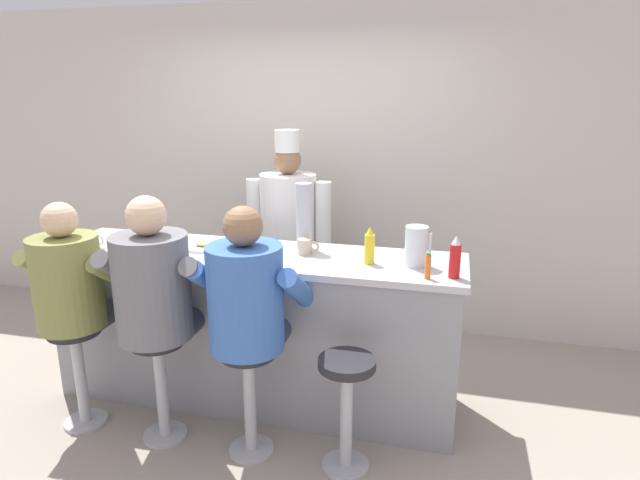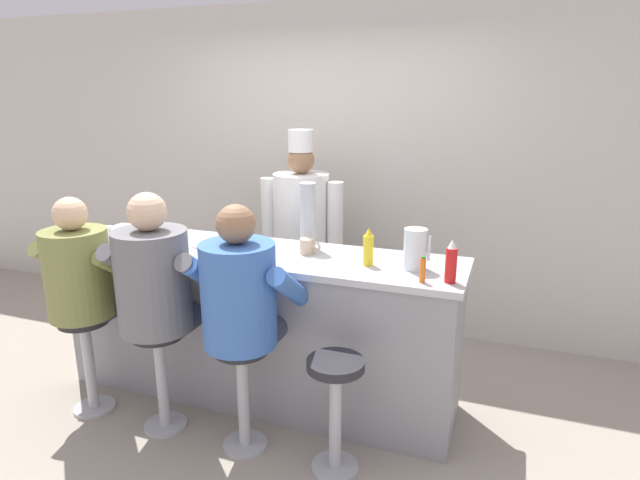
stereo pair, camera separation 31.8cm
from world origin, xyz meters
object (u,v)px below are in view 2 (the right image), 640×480
mustard_bottle_yellow (368,248)px  water_pitcher_clear (415,249)px  empty_stool_round (335,397)px  cook_in_whites_near (302,231)px  coffee_mug_white (107,234)px  ketchup_bottle_red (451,262)px  cup_stack_steel (308,216)px  coffee_mug_tan (308,246)px  diner_seated_grey (158,285)px  breakfast_plate (210,243)px  cereal_bowl (161,238)px  diner_seated_olive (83,279)px  diner_seated_blue (242,299)px  hot_sauce_bottle_orange (423,270)px

mustard_bottle_yellow → water_pitcher_clear: bearing=5.6°
empty_stool_round → cook_in_whites_near: size_ratio=0.38×
coffee_mug_white → empty_stool_round: size_ratio=0.21×
ketchup_bottle_red → cup_stack_steel: cup_stack_steel is taller
coffee_mug_tan → cook_in_whites_near: 0.86m
cup_stack_steel → water_pitcher_clear: bearing=-14.5°
diner_seated_grey → breakfast_plate: bearing=85.6°
cereal_bowl → cup_stack_steel: (0.99, 0.19, 0.19)m
mustard_bottle_yellow → coffee_mug_white: mustard_bottle_yellow is taller
diner_seated_olive → cook_in_whites_near: cook_in_whites_near is taller
cereal_bowl → cup_stack_steel: 1.03m
coffee_mug_white → ketchup_bottle_red: bearing=-0.7°
water_pitcher_clear → diner_seated_blue: 1.00m
diner_seated_olive → breakfast_plate: bearing=41.5°
diner_seated_grey → cook_in_whites_near: size_ratio=0.85×
hot_sauce_bottle_orange → cup_stack_steel: 0.91m
breakfast_plate → cereal_bowl: bearing=-175.7°
diner_seated_olive → empty_stool_round: (1.65, -0.03, -0.45)m
ketchup_bottle_red → cereal_bowl: size_ratio=1.64×
diner_seated_blue → diner_seated_olive: bearing=-179.9°
diner_seated_grey → cook_in_whites_near: cook_in_whites_near is taller
breakfast_plate → diner_seated_olive: bearing=-138.5°
hot_sauce_bottle_orange → diner_seated_blue: size_ratio=0.10×
cereal_bowl → coffee_mug_tan: bearing=3.6°
hot_sauce_bottle_orange → diner_seated_grey: 1.51m
mustard_bottle_yellow → breakfast_plate: mustard_bottle_yellow is taller
coffee_mug_tan → diner_seated_olive: 1.39m
water_pitcher_clear → cup_stack_steel: (-0.72, 0.19, 0.10)m
cereal_bowl → cup_stack_steel: bearing=10.9°
breakfast_plate → diner_seated_olive: size_ratio=0.18×
hot_sauce_bottle_orange → breakfast_plate: 1.45m
cereal_bowl → coffee_mug_white: coffee_mug_white is taller
empty_stool_round → diner_seated_blue: bearing=176.4°
coffee_mug_white → cook_in_whites_near: cook_in_whites_near is taller
diner_seated_olive → empty_stool_round: bearing=-1.1°
ketchup_bottle_red → diner_seated_grey: bearing=-168.2°
diner_seated_olive → mustard_bottle_yellow: bearing=15.7°
coffee_mug_white → cook_in_whites_near: bearing=43.6°
breakfast_plate → diner_seated_grey: (-0.04, -0.52, -0.12)m
coffee_mug_white → diner_seated_grey: diner_seated_grey is taller
mustard_bottle_yellow → diner_seated_olive: 1.76m
diner_seated_grey → ketchup_bottle_red: bearing=11.8°
coffee_mug_white → empty_stool_round: bearing=-12.7°
cup_stack_steel → cereal_bowl: bearing=-169.1°
mustard_bottle_yellow → coffee_mug_tan: bearing=168.0°
cereal_bowl → mustard_bottle_yellow: bearing=-0.9°
mustard_bottle_yellow → coffee_mug_white: size_ratio=1.61×
hot_sauce_bottle_orange → cereal_bowl: (-1.80, 0.20, -0.05)m
mustard_bottle_yellow → coffee_mug_tan: (-0.41, 0.09, -0.06)m
cereal_bowl → hot_sauce_bottle_orange: bearing=-6.5°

